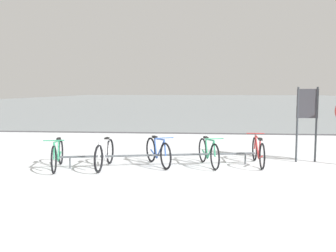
% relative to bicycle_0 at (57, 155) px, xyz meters
% --- Properties ---
extents(ground, '(80.00, 132.00, 0.08)m').
position_rel_bicycle_0_xyz_m(ground, '(3.84, 51.23, -0.38)').
color(ground, silver).
extents(bike_rack, '(4.70, 1.02, 0.31)m').
position_rel_bicycle_0_xyz_m(bike_rack, '(2.39, 0.48, -0.07)').
color(bike_rack, '#4C5156').
rests_on(bike_rack, ground).
extents(bicycle_0, '(0.54, 1.64, 0.75)m').
position_rel_bicycle_0_xyz_m(bicycle_0, '(0.00, 0.00, 0.00)').
color(bicycle_0, black).
rests_on(bicycle_0, ground).
extents(bicycle_1, '(0.46, 1.65, 0.75)m').
position_rel_bicycle_0_xyz_m(bicycle_1, '(1.09, 0.17, -0.00)').
color(bicycle_1, black).
rests_on(bicycle_1, ground).
extents(bicycle_2, '(0.81, 1.46, 0.75)m').
position_rel_bicycle_0_xyz_m(bicycle_2, '(2.33, 0.58, 0.00)').
color(bicycle_2, black).
rests_on(bicycle_2, ground).
extents(bicycle_3, '(0.60, 1.54, 0.74)m').
position_rel_bicycle_0_xyz_m(bicycle_3, '(3.58, 0.65, -0.00)').
color(bicycle_3, black).
rests_on(bicycle_3, ground).
extents(bicycle_4, '(0.46, 1.72, 0.75)m').
position_rel_bicycle_0_xyz_m(bicycle_4, '(4.81, 0.89, 0.00)').
color(bicycle_4, black).
rests_on(bicycle_4, ground).
extents(info_sign, '(0.55, 0.10, 1.94)m').
position_rel_bicycle_0_xyz_m(info_sign, '(6.11, 1.38, 0.97)').
color(info_sign, '#33383D').
rests_on(info_sign, ground).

